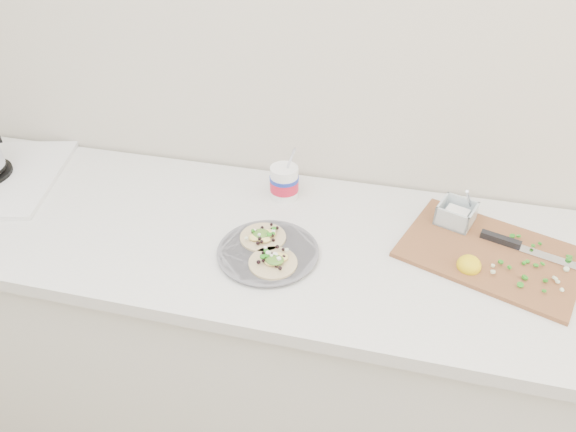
# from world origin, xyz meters

# --- Properties ---
(counter) EXTENTS (2.44, 0.66, 0.90)m
(counter) POSITION_xyz_m (0.00, 1.43, 0.45)
(counter) COLOR silver
(counter) RESTS_ON ground
(taco_plate) EXTENTS (0.27, 0.27, 0.04)m
(taco_plate) POSITION_xyz_m (0.15, 1.33, 0.92)
(taco_plate) COLOR slate
(taco_plate) RESTS_ON counter
(tub) EXTENTS (0.09, 0.09, 0.20)m
(tub) POSITION_xyz_m (0.13, 1.61, 0.96)
(tub) COLOR white
(tub) RESTS_ON counter
(cutboard) EXTENTS (0.51, 0.43, 0.07)m
(cutboard) POSITION_xyz_m (0.72, 1.48, 0.92)
(cutboard) COLOR brown
(cutboard) RESTS_ON counter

